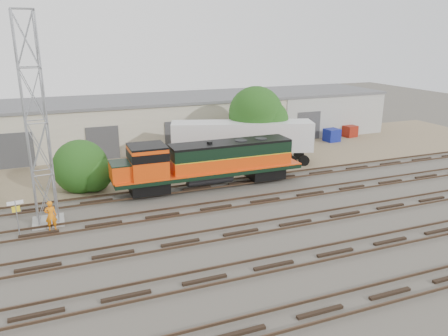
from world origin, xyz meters
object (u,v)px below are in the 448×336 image
object	(u,v)px
locomotive	(206,162)
semi_trailer	(245,137)
signal_tower	(36,126)
worker	(51,216)

from	to	relation	value
locomotive	semi_trailer	size ratio (longest dim) A/B	1.15
signal_tower	semi_trailer	world-z (taller)	signal_tower
locomotive	worker	xyz separation A→B (m)	(-12.06, -4.02, -1.20)
worker	locomotive	bearing A→B (deg)	-161.58
locomotive	semi_trailer	distance (m)	8.00
signal_tower	worker	xyz separation A→B (m)	(0.22, -1.29, -5.65)
locomotive	signal_tower	size ratio (longest dim) A/B	1.16
worker	semi_trailer	world-z (taller)	semi_trailer
locomotive	signal_tower	world-z (taller)	signal_tower
signal_tower	locomotive	bearing A→B (deg)	12.53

